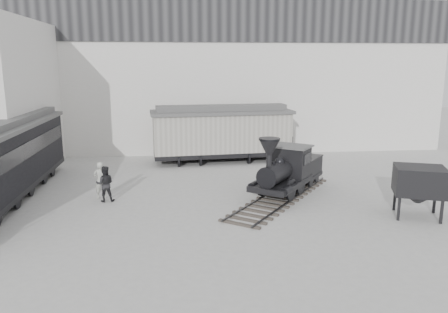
{
  "coord_description": "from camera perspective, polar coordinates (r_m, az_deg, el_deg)",
  "views": [
    {
      "loc": [
        -2.91,
        -17.5,
        6.57
      ],
      "look_at": [
        -0.71,
        3.69,
        2.0
      ],
      "focal_mm": 35.0,
      "sensor_mm": 36.0,
      "label": 1
    }
  ],
  "objects": [
    {
      "name": "visitor_b",
      "position": [
        21.81,
        -15.28,
        -3.47
      ],
      "size": [
        0.88,
        0.7,
        1.75
      ],
      "primitive_type": "imported",
      "rotation": [
        0.0,
        0.0,
        3.19
      ],
      "color": "black",
      "rests_on": "ground"
    },
    {
      "name": "locomotive",
      "position": [
        22.19,
        8.14,
        -2.11
      ],
      "size": [
        6.88,
        8.34,
        3.16
      ],
      "rotation": [
        0.0,
        0.0,
        -0.64
      ],
      "color": "#312B27",
      "rests_on": "ground"
    },
    {
      "name": "ground",
      "position": [
        18.92,
        3.33,
        -8.23
      ],
      "size": [
        90.0,
        90.0,
        0.0
      ],
      "primitive_type": "plane",
      "color": "#9E9E9B"
    },
    {
      "name": "passenger_coach",
      "position": [
        23.62,
        -27.12,
        -0.33
      ],
      "size": [
        3.08,
        13.74,
        3.67
      ],
      "rotation": [
        0.0,
        0.0,
        0.01
      ],
      "color": "black",
      "rests_on": "ground"
    },
    {
      "name": "north_wall",
      "position": [
        32.63,
        -0.82,
        10.32
      ],
      "size": [
        34.0,
        2.51,
        11.0
      ],
      "color": "silver",
      "rests_on": "ground"
    },
    {
      "name": "visitor_a",
      "position": [
        22.33,
        -15.83,
        -3.0
      ],
      "size": [
        0.71,
        0.5,
        1.85
      ],
      "primitive_type": "imported",
      "rotation": [
        0.0,
        0.0,
        3.23
      ],
      "color": "#B8BBB1",
      "rests_on": "ground"
    },
    {
      "name": "coal_hopper",
      "position": [
        20.6,
        24.13,
        -3.36
      ],
      "size": [
        2.49,
        2.27,
        2.23
      ],
      "rotation": [
        0.0,
        0.0,
        -0.35
      ],
      "color": "black",
      "rests_on": "ground"
    },
    {
      "name": "boxcar",
      "position": [
        29.41,
        -0.31,
        3.2
      ],
      "size": [
        9.62,
        3.74,
        3.85
      ],
      "rotation": [
        0.0,
        0.0,
        0.09
      ],
      "color": "black",
      "rests_on": "ground"
    }
  ]
}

